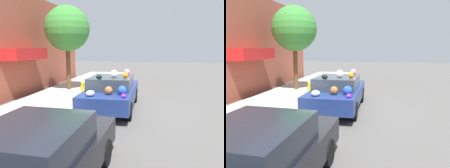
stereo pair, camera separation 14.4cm
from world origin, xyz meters
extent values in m
plane|color=#565451|center=(0.00, 0.00, 0.00)|extent=(60.00, 60.00, 0.00)
cube|color=#B2ADA3|center=(0.00, 2.70, 0.07)|extent=(24.00, 3.20, 0.14)
cube|color=red|center=(1.08, 4.35, 2.18)|extent=(2.69, 0.90, 0.55)
cylinder|color=brown|center=(3.02, 2.97, 1.39)|extent=(0.24, 0.24, 2.50)
sphere|color=#388433|center=(3.02, 2.97, 3.50)|extent=(2.46, 2.46, 2.46)
cylinder|color=gold|center=(1.46, 1.62, 0.41)|extent=(0.20, 0.20, 0.55)
sphere|color=gold|center=(1.46, 1.62, 0.75)|extent=(0.18, 0.18, 0.18)
cube|color=navy|center=(0.00, -0.11, 0.61)|extent=(4.19, 1.86, 0.56)
cube|color=#333D47|center=(-0.17, -0.11, 1.12)|extent=(1.89, 1.61, 0.46)
cylinder|color=black|center=(1.28, 0.74, 0.33)|extent=(0.66, 0.19, 0.65)
cylinder|color=black|center=(1.30, -0.93, 0.33)|extent=(0.66, 0.19, 0.65)
cylinder|color=black|center=(-1.30, 0.71, 0.33)|extent=(0.66, 0.19, 0.65)
cylinder|color=black|center=(-1.28, -0.95, 0.33)|extent=(0.66, 0.19, 0.65)
sphere|color=gold|center=(1.18, 0.15, 1.00)|extent=(0.29, 0.29, 0.23)
sphere|color=#95603C|center=(0.95, 0.60, 0.99)|extent=(0.28, 0.28, 0.21)
ellipsoid|color=pink|center=(1.16, -0.22, 1.00)|extent=(0.21, 0.26, 0.23)
sphere|color=pink|center=(0.52, -0.65, 1.47)|extent=(0.29, 0.29, 0.24)
sphere|color=orange|center=(-0.41, -0.69, 1.45)|extent=(0.26, 0.26, 0.21)
ellipsoid|color=purple|center=(-1.75, -0.83, 0.95)|extent=(0.20, 0.22, 0.13)
ellipsoid|color=black|center=(-0.92, 0.19, 1.43)|extent=(0.19, 0.23, 0.15)
sphere|color=pink|center=(1.06, -0.27, 1.00)|extent=(0.32, 0.32, 0.23)
ellipsoid|color=white|center=(-1.71, 0.29, 0.98)|extent=(0.38, 0.35, 0.19)
sphere|color=#965F36|center=(-1.35, -0.25, 1.03)|extent=(0.38, 0.38, 0.28)
sphere|color=blue|center=(-1.31, -0.71, 1.04)|extent=(0.36, 0.36, 0.31)
ellipsoid|color=blue|center=(0.90, -0.61, 0.94)|extent=(0.17, 0.18, 0.11)
sphere|color=white|center=(-0.43, -0.27, 1.49)|extent=(0.32, 0.32, 0.29)
sphere|color=orange|center=(1.57, 0.50, 0.96)|extent=(0.17, 0.17, 0.15)
cube|color=black|center=(-5.50, 0.01, 0.56)|extent=(3.98, 1.79, 0.55)
cube|color=#1E232D|center=(-5.66, 0.02, 1.09)|extent=(1.81, 1.53, 0.51)
cylinder|color=black|center=(-4.26, 0.76, 0.28)|extent=(0.57, 0.19, 0.56)
cylinder|color=black|center=(-4.30, -0.79, 0.28)|extent=(0.57, 0.19, 0.56)
camera|label=1|loc=(-8.50, -1.76, 2.48)|focal=35.00mm
camera|label=2|loc=(-8.48, -1.91, 2.48)|focal=35.00mm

